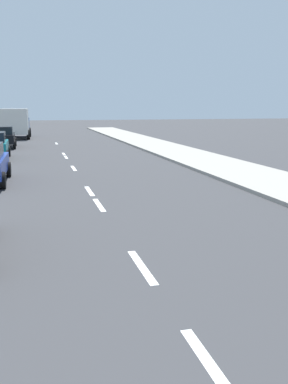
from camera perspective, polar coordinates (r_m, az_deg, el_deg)
ground_plane at (r=17.41m, az=-8.24°, el=1.40°), size 160.00×160.00×0.00m
sidewalk_strip at (r=21.34m, az=10.89°, el=3.34°), size 3.60×80.00×0.14m
lane_stripe_2 at (r=5.40m, az=9.20°, el=-22.40°), size 0.16×1.80×0.01m
lane_stripe_3 at (r=8.20m, az=-0.31°, el=-9.99°), size 0.16×1.80×0.01m
lane_stripe_4 at (r=13.21m, az=-6.07°, el=-1.74°), size 0.16×1.80×0.01m
lane_stripe_5 at (r=15.41m, az=-7.36°, el=0.14°), size 0.16×1.80×0.01m
lane_stripe_6 at (r=21.22m, az=-9.45°, el=3.17°), size 0.16×1.80×0.01m
lane_stripe_7 at (r=27.63m, az=-10.73°, el=5.02°), size 0.16×1.80×0.01m
lane_stripe_8 at (r=26.13m, az=-10.48°, el=4.67°), size 0.16×1.80×0.01m
lane_stripe_9 at (r=35.91m, az=-11.70°, el=6.42°), size 0.16×1.80×0.01m
parked_car_black at (r=33.21m, az=-18.57°, el=7.12°), size 1.99×4.21×1.57m
delivery_truck at (r=42.74m, az=-16.93°, el=8.95°), size 2.80×6.30×2.80m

